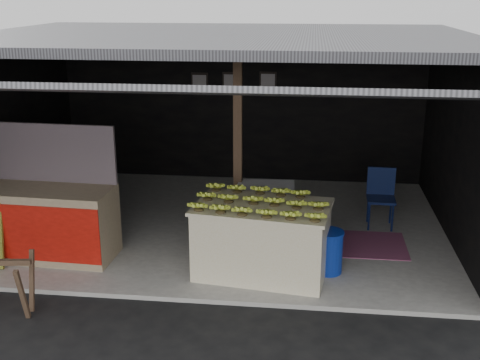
# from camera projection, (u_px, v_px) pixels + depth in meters

# --- Properties ---
(ground) EXTENTS (80.00, 80.00, 0.00)m
(ground) POSITION_uv_depth(u_px,v_px,m) (194.00, 303.00, 7.26)
(ground) COLOR black
(ground) RESTS_ON ground
(concrete_slab) EXTENTS (7.00, 5.00, 0.06)m
(concrete_slab) POSITION_uv_depth(u_px,v_px,m) (224.00, 224.00, 9.62)
(concrete_slab) COLOR gray
(concrete_slab) RESTS_ON ground
(shophouse) EXTENTS (7.40, 7.29, 3.02)m
(shophouse) POSITION_uv_depth(u_px,v_px,m) (226.00, 92.00, 9.29)
(shophouse) COLOR black
(shophouse) RESTS_ON ground
(banana_table) EXTENTS (1.84, 1.27, 0.95)m
(banana_table) POSITION_uv_depth(u_px,v_px,m) (262.00, 239.00, 7.77)
(banana_table) COLOR silver
(banana_table) RESTS_ON concrete_slab
(banana_pile) EXTENTS (1.70, 1.16, 0.19)m
(banana_pile) POSITION_uv_depth(u_px,v_px,m) (263.00, 198.00, 7.60)
(banana_pile) COLOR yellow
(banana_pile) RESTS_ON banana_table
(white_crate) EXTENTS (0.83, 0.58, 0.90)m
(white_crate) POSITION_uv_depth(u_px,v_px,m) (265.00, 215.00, 8.69)
(white_crate) COLOR white
(white_crate) RESTS_ON concrete_slab
(neighbor_stall) EXTENTS (1.79, 0.87, 1.81)m
(neighbor_stall) POSITION_uv_depth(u_px,v_px,m) (50.00, 219.00, 8.26)
(neighbor_stall) COLOR #998466
(neighbor_stall) RESTS_ON concrete_slab
(sawhorse) EXTENTS (0.73, 0.70, 0.71)m
(sawhorse) POSITION_uv_depth(u_px,v_px,m) (1.00, 281.00, 6.85)
(sawhorse) COLOR #4F3727
(sawhorse) RESTS_ON ground
(water_barrel) EXTENTS (0.37, 0.37, 0.54)m
(water_barrel) POSITION_uv_depth(u_px,v_px,m) (328.00, 253.00, 7.86)
(water_barrel) COLOR #0D2996
(water_barrel) RESTS_ON concrete_slab
(plastic_chair) EXTENTS (0.45, 0.45, 0.92)m
(plastic_chair) POSITION_uv_depth(u_px,v_px,m) (381.00, 192.00, 9.38)
(plastic_chair) COLOR #0A1439
(plastic_chair) RESTS_ON concrete_slab
(magenta_rug) EXTENTS (1.50, 1.01, 0.01)m
(magenta_rug) POSITION_uv_depth(u_px,v_px,m) (354.00, 244.00, 8.80)
(magenta_rug) COLOR #6F184D
(magenta_rug) RESTS_ON concrete_slab
(picture_frames) EXTENTS (1.62, 0.04, 0.46)m
(picture_frames) POSITION_uv_depth(u_px,v_px,m) (233.00, 83.00, 11.33)
(picture_frames) COLOR black
(picture_frames) RESTS_ON shophouse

